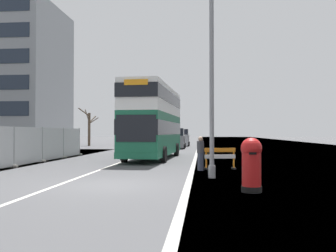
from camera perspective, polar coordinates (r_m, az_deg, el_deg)
The scene contains 11 objects.
ground at distance 12.96m, azimuth -6.67°, elevation -9.37°, with size 140.00×280.00×0.10m.
double_decker_bus at distance 25.41m, azimuth -2.23°, elevation 0.79°, with size 3.13×11.06×4.96m.
lamppost_foreground at distance 14.88m, azimuth 6.89°, elevation 8.06°, with size 0.29×0.70×8.84m.
red_pillar_postbox at distance 11.49m, azimuth 13.01°, elevation -5.58°, with size 0.65×0.65×1.67m.
roadworks_barrier at distance 18.24m, azimuth 8.19°, elevation -4.75°, with size 1.59×0.71×1.06m.
construction_site_fence at distance 23.76m, azimuth -19.19°, elevation -2.86°, with size 0.44×13.80×2.19m.
car_oncoming_near at distance 41.11m, azimuth 1.38°, elevation -2.09°, with size 1.95×3.98×2.30m.
car_receding_mid at distance 48.65m, azimuth 2.27°, elevation -1.92°, with size 1.91×3.93×2.28m.
car_receding_far at distance 57.82m, azimuth -1.65°, elevation -1.75°, with size 1.93×4.37×2.35m.
bare_tree_far_verge_near at distance 50.70m, azimuth -12.33°, elevation -0.15°, with size 2.77×2.60×5.23m.
pedestrian_at_kerb at distance 17.48m, azimuth 5.14°, elevation -4.34°, with size 0.34×0.34×1.64m.
Camera 1 is at (3.29, -12.44, 1.84)m, focal length 38.70 mm.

